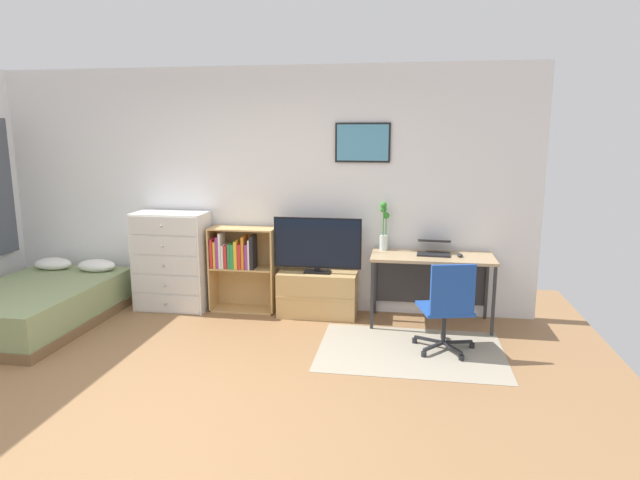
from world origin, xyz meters
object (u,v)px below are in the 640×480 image
Objects in this scene: tv_stand at (318,294)px; laptop at (434,248)px; office_chair at (448,305)px; computer_mouse at (460,255)px; bed at (38,304)px; bamboo_vase at (384,228)px; television at (317,245)px; desk at (432,267)px; dresser at (172,261)px; bookshelf at (239,261)px.

laptop is (1.24, 0.02, 0.55)m from tv_stand.
office_chair is 8.27× the size of computer_mouse.
office_chair is at bearing -80.04° from laptop.
bamboo_vase is (3.56, 0.87, 0.76)m from bed.
bed is 4.97× the size of laptop.
television reaches higher than computer_mouse.
television is at bearing -168.82° from bamboo_vase.
dresser is at bearing -179.83° from desk.
tv_stand is at bearing 179.69° from desk.
television reaches higher than tv_stand.
tv_stand is 1.63× the size of bamboo_vase.
office_chair reaches higher than computer_mouse.
bed reaches higher than tv_stand.
office_chair is at bearing -32.80° from tv_stand.
office_chair is at bearing -15.68° from dresser.
computer_mouse is 0.20× the size of bamboo_vase.
bamboo_vase is (-0.51, 0.12, 0.38)m from desk.
bamboo_vase is (0.71, 0.12, 0.73)m from tv_stand.
bed is at bearing -166.20° from bamboo_vase.
computer_mouse is (2.40, -0.15, 0.19)m from bookshelf.
bookshelf is 1.00× the size of television.
laptop is (2.91, 0.03, 0.24)m from dresser.
bamboo_vase reaches higher than bed.
computer_mouse is at bearing 8.53° from bed.
bamboo_vase reaches higher than laptop.
bookshelf is 0.94m from television.
bamboo_vase is at bearing 108.88° from office_chair.
bed is 2.24× the size of office_chair.
television is at bearing -4.37° from bookshelf.
dresser is at bearing -179.49° from tv_stand.
bookshelf is 0.76× the size of desk.
desk is at bearing 0.75° from television.
computer_mouse is at bearing -3.47° from bookshelf.
bed is 4.15m from desk.
tv_stand is 1.02m from bamboo_vase.
computer_mouse is (0.16, 0.76, 0.30)m from office_chair.
laptop is (0.02, 0.02, 0.20)m from desk.
computer_mouse reaches higher than tv_stand.
bamboo_vase reaches higher than computer_mouse.
dresser is 1.29× the size of office_chair.
desk is at bearing 10.36° from bed.
desk is at bearing -127.73° from laptop.
desk is at bearing -13.58° from bamboo_vase.
bookshelf is 2.42m from office_chair.
television reaches higher than laptop.
dresser is 1.17× the size of bookshelf.
computer_mouse is (3.17, -0.08, 0.20)m from dresser.
office_chair is at bearing -82.10° from desk.
television is 1.61m from office_chair.
bookshelf is at bearing 4.60° from dresser.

